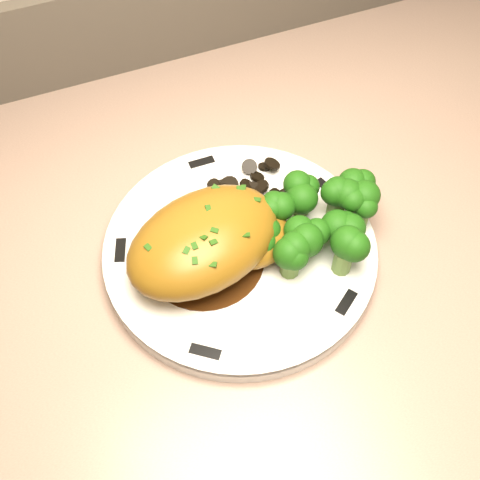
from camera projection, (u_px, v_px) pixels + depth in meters
name	position (u px, v px, depth m)	size (l,w,h in m)	color
counter	(298.00, 373.00, 1.02)	(2.08, 0.69, 1.02)	brown
plate	(240.00, 251.00, 0.61)	(0.27, 0.27, 0.02)	white
rim_accent_0	(202.00, 162.00, 0.67)	(0.03, 0.01, 0.00)	black
rim_accent_1	(120.00, 250.00, 0.60)	(0.03, 0.01, 0.00)	black
rim_accent_2	(205.00, 352.00, 0.54)	(0.03, 0.01, 0.00)	black
rim_accent_3	(346.00, 302.00, 0.57)	(0.03, 0.01, 0.00)	black
rim_accent_4	(326.00, 188.00, 0.65)	(0.03, 0.01, 0.00)	black
gravy_pool	(205.00, 258.00, 0.59)	(0.12, 0.12, 0.00)	#361B09
chicken_breast	(210.00, 241.00, 0.57)	(0.19, 0.15, 0.06)	#8F6018
mushroom_pile	(247.00, 194.00, 0.64)	(0.08, 0.06, 0.02)	black
broccoli_florets	(320.00, 221.00, 0.59)	(0.14, 0.11, 0.04)	#567732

